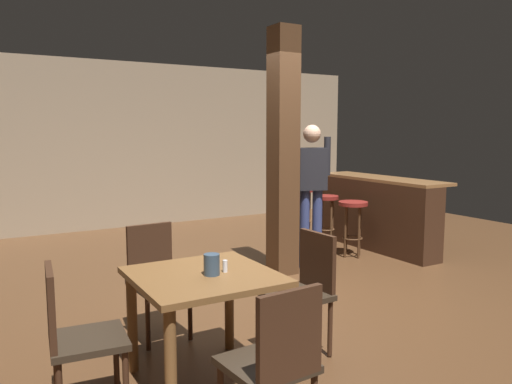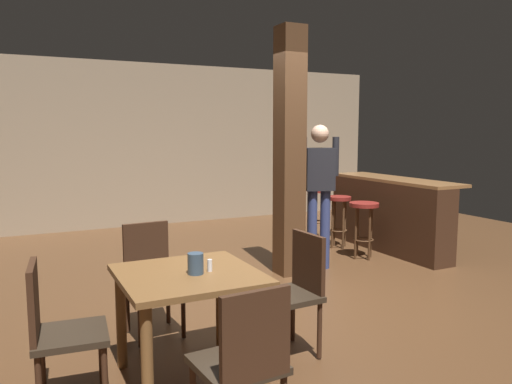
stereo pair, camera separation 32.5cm
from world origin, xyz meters
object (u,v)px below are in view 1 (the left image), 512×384
object	(u,v)px
chair_south	(275,360)
chair_north	(156,274)
chair_west	(74,333)
bar_counter	(375,212)
standing_person	(311,185)
bar_stool_far	(304,201)
salt_shaker	(225,266)
napkin_cup	(212,265)
bar_stool_mid	(327,209)
bar_stool_near	(353,215)
dining_table	(204,293)
chair_east	(305,286)

from	to	relation	value
chair_south	chair_north	xyz separation A→B (m)	(-0.03, 1.75, 0.00)
chair_west	bar_counter	bearing A→B (deg)	27.07
standing_person	bar_stool_far	xyz separation A→B (m)	(0.91, 1.41, -0.43)
salt_shaker	bar_counter	world-z (taller)	bar_counter
chair_south	napkin_cup	size ratio (longest dim) A/B	6.48
bar_stool_mid	bar_stool_near	bearing A→B (deg)	-95.99
dining_table	napkin_cup	bearing A→B (deg)	-59.62
chair_south	bar_counter	xyz separation A→B (m)	(3.62, 3.13, 0.00)
dining_table	standing_person	xyz separation A→B (m)	(2.25, 1.90, 0.40)
chair_north	bar_stool_far	size ratio (longest dim) A/B	1.15
chair_east	chair_west	size ratio (longest dim) A/B	1.00
dining_table	bar_stool_far	bearing A→B (deg)	46.34
salt_shaker	bar_stool_far	xyz separation A→B (m)	(3.03, 3.35, -0.20)
bar_stool_far	dining_table	bearing A→B (deg)	-133.66
bar_counter	bar_stool_mid	xyz separation A→B (m)	(-0.52, 0.43, 0.03)
dining_table	napkin_cup	xyz separation A→B (m)	(0.03, -0.06, 0.20)
bar_stool_far	bar_stool_near	bearing A→B (deg)	-95.37
bar_counter	napkin_cup	bearing A→B (deg)	-147.26
chair_east	bar_stool_near	distance (m)	2.99
chair_south	bar_stool_far	size ratio (longest dim) A/B	1.15
chair_north	standing_person	xyz separation A→B (m)	(2.28, 1.02, 0.50)
salt_shaker	standing_person	bearing A→B (deg)	42.45
dining_table	bar_stool_mid	size ratio (longest dim) A/B	1.21
bar_stool_mid	chair_north	bearing A→B (deg)	-150.05
bar_stool_mid	dining_table	bearing A→B (deg)	-139.19
dining_table	bar_counter	bearing A→B (deg)	31.88
dining_table	bar_counter	distance (m)	4.27
napkin_cup	bar_counter	size ratio (longest dim) A/B	0.07
napkin_cup	dining_table	bearing A→B (deg)	120.38
chair_east	standing_person	xyz separation A→B (m)	(1.42, 1.87, 0.50)
chair_south	standing_person	xyz separation A→B (m)	(2.25, 2.77, 0.50)
chair_north	chair_west	bearing A→B (deg)	-131.38
napkin_cup	chair_north	bearing A→B (deg)	93.86
chair_south	bar_counter	size ratio (longest dim) A/B	0.42
dining_table	chair_west	distance (m)	0.82
standing_person	bar_stool_far	size ratio (longest dim) A/B	2.23
dining_table	bar_counter	size ratio (longest dim) A/B	0.42
bar_counter	chair_east	bearing A→B (deg)	-141.49
bar_counter	bar_stool_mid	world-z (taller)	bar_counter
napkin_cup	bar_stool_far	distance (m)	4.60
chair_east	napkin_cup	bearing A→B (deg)	-173.92
standing_person	bar_stool_mid	bearing A→B (deg)	42.58
chair_west	bar_stool_mid	world-z (taller)	chair_west
salt_shaker	bar_counter	xyz separation A→B (m)	(3.49, 2.29, -0.26)
bar_stool_near	bar_stool_mid	size ratio (longest dim) A/B	1.00
salt_shaker	bar_stool_mid	size ratio (longest dim) A/B	0.11
chair_east	chair_west	distance (m)	1.64
chair_north	napkin_cup	bearing A→B (deg)	-86.14
chair_north	standing_person	world-z (taller)	standing_person
salt_shaker	bar_stool_far	distance (m)	4.52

